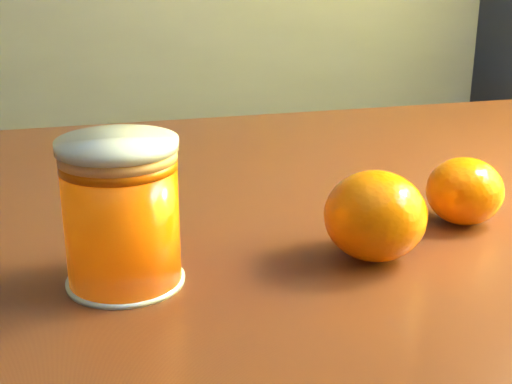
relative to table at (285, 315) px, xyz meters
name	(u,v)px	position (x,y,z in m)	size (l,w,h in m)	color
table	(285,315)	(0.00, 0.00, 0.00)	(1.10, 0.83, 0.77)	#622E18
juice_glass	(122,214)	(-0.15, -0.08, 0.15)	(0.08, 0.08, 0.10)	#FF5B05
orange_front	(375,216)	(0.02, -0.11, 0.13)	(0.07, 0.07, 0.07)	orange
orange_back	(465,191)	(0.13, -0.07, 0.13)	(0.06, 0.06, 0.05)	orange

